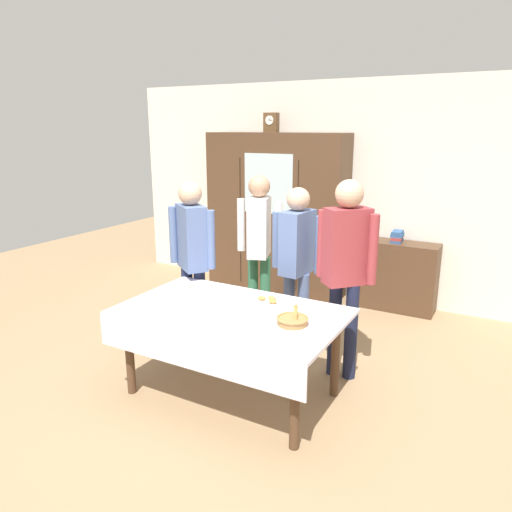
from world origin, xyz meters
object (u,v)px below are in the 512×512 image
at_px(mantel_clock, 271,123).
at_px(person_behind_table_right, 297,255).
at_px(tea_cup_mid_right, 192,299).
at_px(person_behind_table_left, 192,249).
at_px(bookshelf_low, 394,276).
at_px(wall_cabinet, 276,214).
at_px(tea_cup_near_left, 212,288).
at_px(spoon_back_edge, 156,298).
at_px(dining_table, 229,323).
at_px(tea_cup_back_edge, 183,285).
at_px(person_by_cabinet, 259,238).
at_px(pastry_plate, 267,302).
at_px(tea_cup_mid_left, 234,306).
at_px(tea_cup_front_edge, 175,313).
at_px(person_beside_shelf, 346,260).
at_px(book_stack, 397,237).
at_px(bread_basket, 292,320).
at_px(spoon_near_right, 229,298).

relative_size(mantel_clock, person_behind_table_right, 0.15).
distance_m(tea_cup_mid_right, person_behind_table_left, 0.77).
bearing_deg(bookshelf_low, mantel_clock, -178.22).
relative_size(wall_cabinet, tea_cup_near_left, 15.94).
distance_m(wall_cabinet, mantel_clock, 1.16).
distance_m(wall_cabinet, spoon_back_edge, 2.65).
distance_m(dining_table, person_behind_table_left, 1.07).
xyz_separation_m(tea_cup_back_edge, person_behind_table_right, (0.79, 0.74, 0.21)).
bearing_deg(person_by_cabinet, pastry_plate, -57.90).
bearing_deg(tea_cup_mid_left, tea_cup_front_edge, -131.43).
bearing_deg(tea_cup_near_left, tea_cup_mid_left, -34.84).
height_order(tea_cup_front_edge, person_behind_table_right, person_behind_table_right).
xyz_separation_m(spoon_back_edge, person_beside_shelf, (1.38, 0.81, 0.32)).
xyz_separation_m(book_stack, tea_cup_near_left, (-1.06, -2.30, -0.13)).
distance_m(dining_table, bookshelf_low, 2.73).
xyz_separation_m(book_stack, tea_cup_mid_right, (-1.05, -2.62, -0.13)).
xyz_separation_m(tea_cup_back_edge, person_behind_table_left, (-0.13, 0.32, 0.24)).
height_order(spoon_back_edge, person_behind_table_right, person_behind_table_right).
bearing_deg(book_stack, tea_cup_back_edge, -119.74).
height_order(tea_cup_mid_right, person_behind_table_right, person_behind_table_right).
relative_size(bread_basket, spoon_back_edge, 2.02).
bearing_deg(pastry_plate, tea_cup_mid_left, -124.24).
bearing_deg(bread_basket, tea_cup_back_edge, 167.03).
bearing_deg(spoon_back_edge, dining_table, 3.29).
relative_size(pastry_plate, spoon_near_right, 2.35).
bearing_deg(person_behind_table_right, person_beside_shelf, -24.64).
distance_m(tea_cup_mid_right, tea_cup_mid_left, 0.38).
xyz_separation_m(mantel_clock, tea_cup_mid_right, (0.60, -2.57, -1.43)).
bearing_deg(book_stack, pastry_plate, -102.05).
height_order(tea_cup_front_edge, spoon_near_right, tea_cup_front_edge).
distance_m(wall_cabinet, person_behind_table_left, 1.98).
relative_size(mantel_clock, tea_cup_back_edge, 1.85).
height_order(wall_cabinet, tea_cup_back_edge, wall_cabinet).
height_order(tea_cup_mid_left, tea_cup_near_left, same).
distance_m(book_stack, spoon_back_edge, 3.02).
bearing_deg(dining_table, mantel_clock, 110.72).
relative_size(wall_cabinet, pastry_plate, 7.40).
xyz_separation_m(mantel_clock, person_by_cabinet, (0.53, -1.27, -1.17)).
relative_size(mantel_clock, pastry_plate, 0.86).
height_order(tea_cup_mid_right, person_beside_shelf, person_beside_shelf).
height_order(tea_cup_front_edge, spoon_back_edge, tea_cup_front_edge).
bearing_deg(bookshelf_low, spoon_back_edge, -117.16).
height_order(tea_cup_front_edge, bread_basket, bread_basket).
height_order(mantel_clock, person_behind_table_right, mantel_clock).
bearing_deg(bread_basket, mantel_clock, 120.55).
relative_size(mantel_clock, book_stack, 1.10).
xyz_separation_m(pastry_plate, person_behind_table_left, (-0.97, 0.30, 0.26)).
xyz_separation_m(tea_cup_mid_right, person_behind_table_left, (-0.42, 0.59, 0.24)).
xyz_separation_m(bread_basket, person_beside_shelf, (0.13, 0.76, 0.29)).
bearing_deg(pastry_plate, person_behind_table_left, 162.96).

